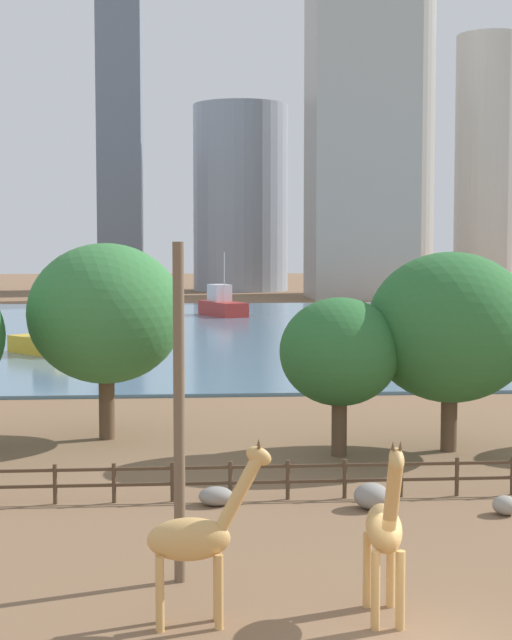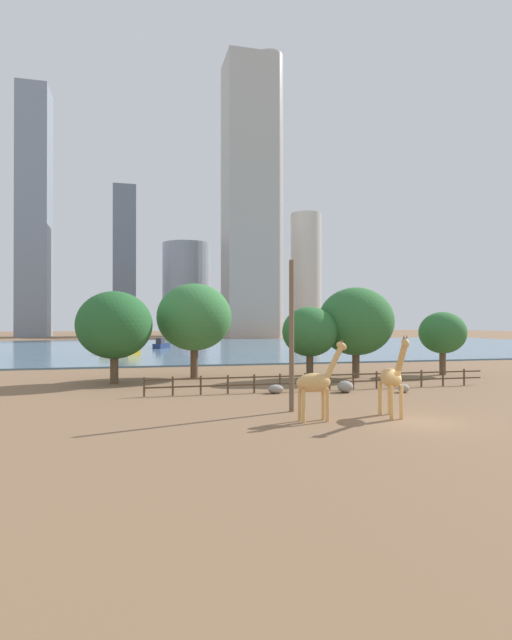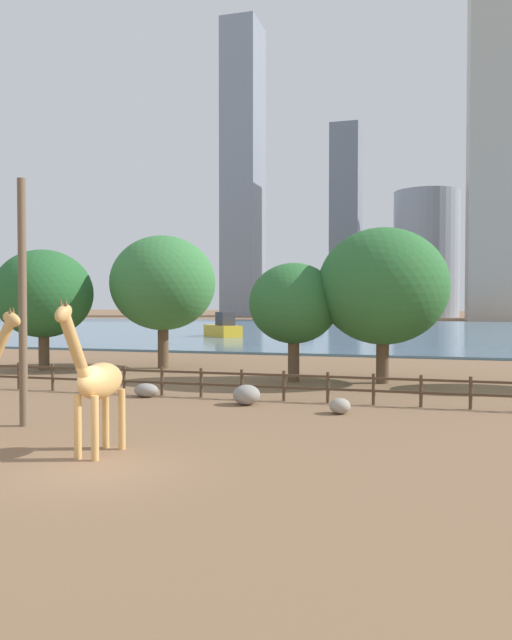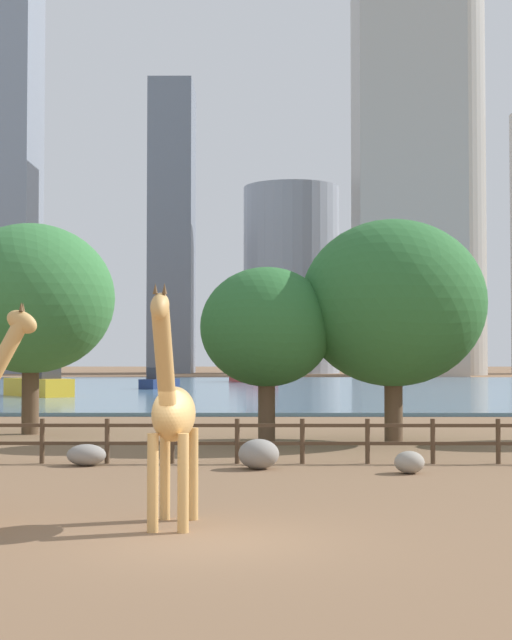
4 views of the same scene
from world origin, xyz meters
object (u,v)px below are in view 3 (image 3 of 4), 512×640
object	(u,v)px
tree_center_broad	(383,286)
boat_tug	(223,328)
tree_right_tall	(294,304)
boulder_small	(247,395)
boat_ferry	(382,318)
boat_sailboat	(309,326)
utility_pole	(23,303)
boulder_by_pole	(146,390)
tree_left_large	(43,294)
giraffe_companion	(97,381)
tree_left_small	(163,283)
boulder_near_fence	(340,406)

from	to	relation	value
tree_center_broad	boat_tug	xyz separation A→B (m)	(-21.04, 35.75, -3.88)
tree_center_broad	tree_right_tall	distance (m)	4.73
boulder_small	boat_ferry	bearing A→B (deg)	90.74
boat_sailboat	boat_tug	distance (m)	18.21
utility_pole	boulder_by_pole	size ratio (longest dim) A/B	7.52
tree_left_large	boat_ferry	bearing A→B (deg)	78.75
boulder_by_pole	boat_sailboat	bearing A→B (deg)	94.13
boat_tug	tree_right_tall	bearing A→B (deg)	163.48
giraffe_companion	tree_center_broad	xyz separation A→B (m)	(6.39, 17.71, 2.99)
boulder_by_pole	boulder_small	world-z (taller)	boulder_small
boat_sailboat	tree_left_large	bearing A→B (deg)	-159.81
boulder_small	boat_tug	world-z (taller)	boat_tug
utility_pole	tree_left_small	xyz separation A→B (m)	(-3.14, 18.36, 1.21)
giraffe_companion	boat_tug	world-z (taller)	giraffe_companion
tree_left_large	utility_pole	bearing A→B (deg)	-57.34
giraffe_companion	boulder_by_pole	distance (m)	10.70
boulder_small	boat_sailboat	xyz separation A→B (m)	(-9.26, 61.07, 0.45)
boat_tug	boat_ferry	bearing A→B (deg)	-61.47
boulder_near_fence	boat_ferry	world-z (taller)	boat_ferry
tree_center_broad	tree_left_small	xyz separation A→B (m)	(-14.06, 3.60, 0.38)
giraffe_companion	boulder_by_pole	world-z (taller)	giraffe_companion
tree_left_small	boat_sailboat	distance (m)	49.21
utility_pole	tree_right_tall	xyz separation A→B (m)	(6.31, 14.16, -0.07)
utility_pole	tree_left_large	xyz separation A→B (m)	(-9.97, 15.55, 0.52)
boat_tug	utility_pole	bearing A→B (deg)	150.49
boulder_by_pole	boat_ferry	distance (m)	83.63
boulder_near_fence	boat_tug	xyz separation A→B (m)	(-20.19, 45.24, 0.87)
giraffe_companion	tree_center_broad	size ratio (longest dim) A/B	0.54
tree_center_broad	tree_right_tall	world-z (taller)	tree_center_broad
boulder_near_fence	tree_center_broad	xyz separation A→B (m)	(0.85, 9.49, 4.75)
boulder_small	tree_left_small	bearing A→B (deg)	127.31
boulder_near_fence	giraffe_companion	bearing A→B (deg)	-123.99
boat_ferry	utility_pole	bearing A→B (deg)	-23.67
boulder_small	boulder_by_pole	bearing A→B (deg)	171.05
tree_left_large	tree_center_broad	size ratio (longest dim) A/B	0.93
tree_right_tall	boat_ferry	bearing A→B (deg)	91.01
tree_left_small	boat_tug	size ratio (longest dim) A/B	1.31
utility_pole	boulder_by_pole	xyz separation A→B (m)	(1.16, 7.06, -3.91)
tree_left_large	tree_left_small	size ratio (longest dim) A/B	0.89
utility_pole	boat_ferry	size ratio (longest dim) A/B	0.96
utility_pole	boat_tug	world-z (taller)	utility_pole
tree_left_large	boat_sailboat	xyz separation A→B (m)	(6.77, 51.81, -3.88)
boulder_near_fence	tree_left_small	size ratio (longest dim) A/B	0.09
boat_ferry	boat_tug	bearing A→B (deg)	-41.16
utility_pole	boat_sailboat	size ratio (longest dim) A/B	1.84
tree_left_small	boat_tug	world-z (taller)	tree_left_small
utility_pole	tree_center_broad	bearing A→B (deg)	53.52
giraffe_companion	boat_sailboat	xyz separation A→B (m)	(-7.73, 70.30, -1.20)
tree_right_tall	boulder_near_fence	bearing A→B (deg)	-67.08
tree_center_broad	tree_left_small	world-z (taller)	tree_left_small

